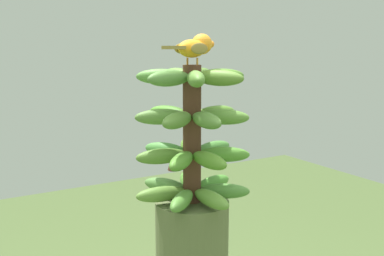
% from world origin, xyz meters
% --- Properties ---
extents(banana_bunch, '(0.30, 0.30, 0.35)m').
position_xyz_m(banana_bunch, '(-0.00, 0.00, 1.37)').
color(banana_bunch, '#4C2D1E').
rests_on(banana_bunch, banana_tree).
extents(perched_bird, '(0.19, 0.10, 0.08)m').
position_xyz_m(perched_bird, '(0.01, 0.01, 1.59)').
color(perched_bird, '#C68933').
rests_on(perched_bird, banana_bunch).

